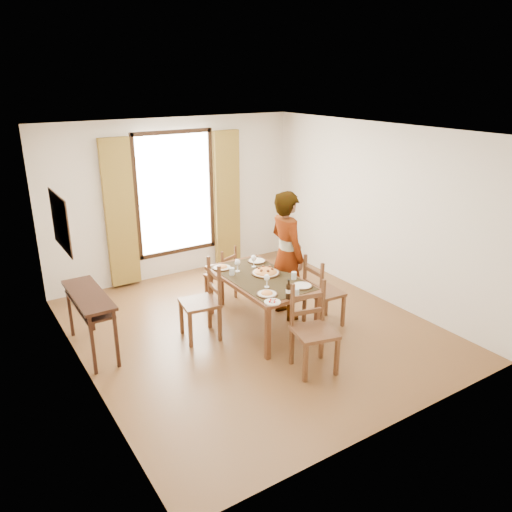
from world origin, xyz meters
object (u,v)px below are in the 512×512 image
dining_table (261,282)px  pasta_platter (266,271)px  console_table (89,302)px  man (287,255)px

dining_table → pasta_platter: 0.18m
console_table → man: (2.67, -0.50, 0.25)m
man → pasta_platter: man is taller
dining_table → console_table: bearing=163.7°
man → console_table: bearing=82.2°
man → pasta_platter: bearing=101.6°
man → pasta_platter: size_ratio=4.66×
console_table → pasta_platter: size_ratio=3.00×
console_table → dining_table: 2.24m
dining_table → man: bearing=13.9°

